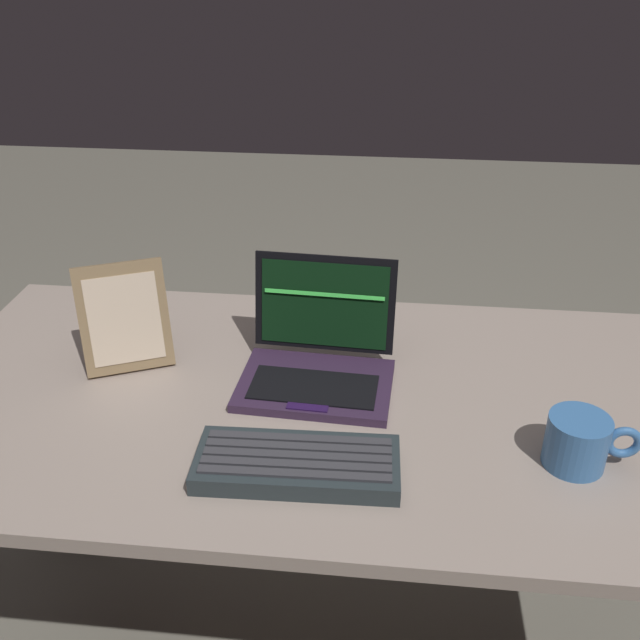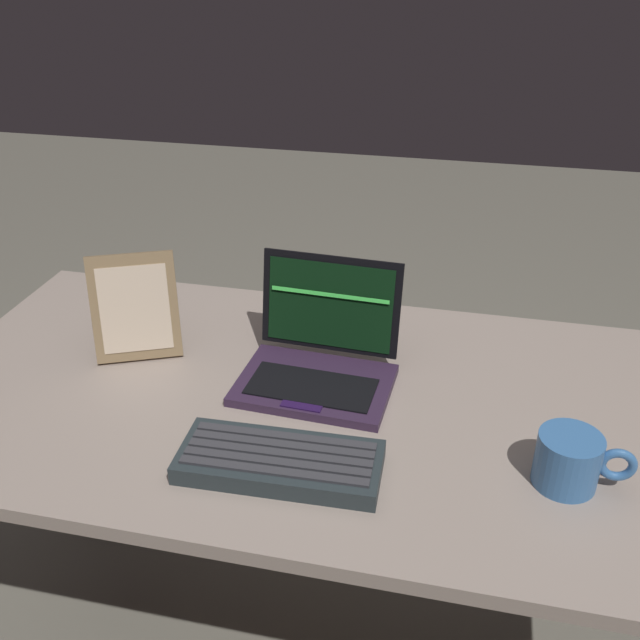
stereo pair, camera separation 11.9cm
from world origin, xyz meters
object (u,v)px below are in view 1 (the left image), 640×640
(laptop_front, at_px, (318,360))
(photo_frame, at_px, (124,318))
(external_keyboard, at_px, (297,464))
(coffee_mug, at_px, (579,442))

(laptop_front, xyz_separation_m, photo_frame, (-0.35, 0.01, 0.06))
(external_keyboard, distance_m, coffee_mug, 0.42)
(laptop_front, distance_m, photo_frame, 0.35)
(laptop_front, distance_m, external_keyboard, 0.25)
(external_keyboard, relative_size, coffee_mug, 2.17)
(photo_frame, bearing_deg, coffee_mug, -14.47)
(coffee_mug, bearing_deg, external_keyboard, -171.17)
(external_keyboard, bearing_deg, laptop_front, 89.11)
(laptop_front, bearing_deg, coffee_mug, -24.19)
(external_keyboard, relative_size, photo_frame, 1.55)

